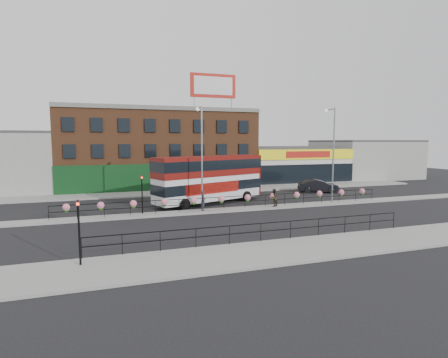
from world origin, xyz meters
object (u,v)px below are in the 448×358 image
object	(u,v)px
pedestrian_a	(203,200)
lamp_column_east	(332,147)
pedestrian_b	(274,198)
lamp_column_west	(201,149)
double_decker_bus	(210,174)
car	(318,186)

from	to	relation	value
pedestrian_a	lamp_column_east	size ratio (longest dim) A/B	0.19
pedestrian_b	lamp_column_west	world-z (taller)	lamp_column_west
pedestrian_b	lamp_column_east	distance (m)	7.95
double_decker_bus	lamp_column_east	xyz separation A→B (m)	(11.37, -3.70, 2.73)
double_decker_bus	lamp_column_west	distance (m)	4.86
pedestrian_a	pedestrian_b	bearing A→B (deg)	-84.39
pedestrian_b	lamp_column_east	bearing A→B (deg)	149.73
double_decker_bus	pedestrian_a	distance (m)	4.71
car	lamp_column_east	distance (m)	8.88
double_decker_bus	car	bearing A→B (deg)	12.07
double_decker_bus	car	size ratio (longest dim) A/B	2.34
pedestrian_b	lamp_column_west	distance (m)	8.12
pedestrian_b	double_decker_bus	bearing A→B (deg)	-74.48
double_decker_bus	car	xyz separation A→B (m)	(14.45, 3.09, -2.09)
car	pedestrian_a	world-z (taller)	pedestrian_a
pedestrian_a	pedestrian_b	xyz separation A→B (m)	(6.68, -0.19, -0.06)
pedestrian_b	lamp_column_west	xyz separation A→B (m)	(-6.75, 0.47, 4.48)
pedestrian_a	lamp_column_east	world-z (taller)	lamp_column_east
pedestrian_b	lamp_column_west	size ratio (longest dim) A/B	0.18
double_decker_bus	lamp_column_east	size ratio (longest dim) A/B	1.28
pedestrian_b	lamp_column_east	size ratio (longest dim) A/B	0.18
pedestrian_a	lamp_column_west	bearing A→B (deg)	21.58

